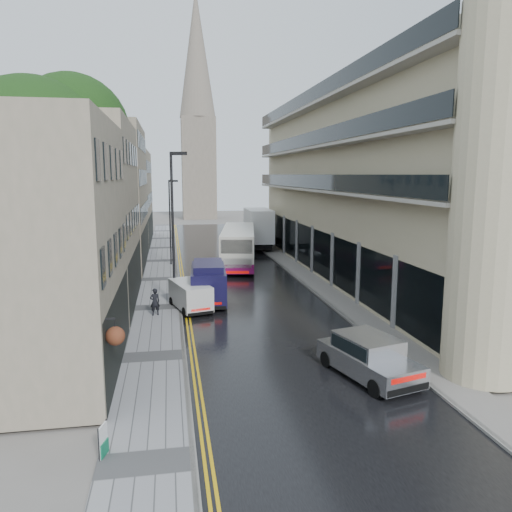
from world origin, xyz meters
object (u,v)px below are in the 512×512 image
object	(u,v)px
navy_van	(192,288)
cream_bus	(222,252)
lamp_post_near	(173,229)
white_van	(185,302)
tree_far	(81,196)
white_lorry	(249,231)
pedestrian	(155,302)
estate_sign	(103,440)
tree_near	(36,193)
silver_hatchback	(376,375)
lamp_post_far	(170,223)

from	to	relation	value
navy_van	cream_bus	bearing A→B (deg)	79.01
cream_bus	navy_van	distance (m)	11.84
cream_bus	lamp_post_near	size ratio (longest dim) A/B	1.30
white_van	navy_van	size ratio (longest dim) A/B	0.72
tree_far	white_lorry	distance (m)	17.64
cream_bus	navy_van	size ratio (longest dim) A/B	2.28
cream_bus	white_van	size ratio (longest dim) A/B	3.16
pedestrian	white_lorry	bearing A→B (deg)	-129.01
navy_van	estate_sign	world-z (taller)	navy_van
navy_van	tree_near	bearing A→B (deg)	174.05
tree_near	cream_bus	bearing A→B (deg)	40.46
tree_far	cream_bus	bearing A→B (deg)	-14.85
silver_hatchback	lamp_post_far	bearing A→B (deg)	88.96
silver_hatchback	estate_sign	distance (m)	9.50
white_lorry	white_van	xyz separation A→B (m)	(-7.48, -23.50, -1.31)
tree_near	navy_van	distance (m)	10.45
tree_near	lamp_post_far	xyz separation A→B (m)	(7.53, 13.66, -3.15)
lamp_post_far	estate_sign	size ratio (longest dim) A/B	8.03
pedestrian	silver_hatchback	bearing A→B (deg)	106.79
cream_bus	white_lorry	distance (m)	11.40
white_lorry	navy_van	distance (m)	23.21
lamp_post_near	estate_sign	xyz separation A→B (m)	(-2.22, -17.07, -4.11)
silver_hatchback	white_van	size ratio (longest dim) A/B	1.21
tree_far	white_lorry	xyz separation A→B (m)	(15.38, 7.65, -4.05)
tree_far	estate_sign	distance (m)	30.81
tree_near	lamp_post_near	world-z (taller)	tree_near
white_lorry	tree_far	bearing A→B (deg)	-152.20
tree_near	pedestrian	xyz separation A→B (m)	(6.54, -2.55, -6.05)
navy_van	estate_sign	size ratio (longest dim) A/B	5.72
cream_bus	white_van	bearing A→B (deg)	-96.00
white_van	pedestrian	size ratio (longest dim) A/B	2.44
cream_bus	tree_far	bearing A→B (deg)	174.41
cream_bus	silver_hatchback	xyz separation A→B (m)	(2.93, -24.40, -0.77)
white_lorry	lamp_post_near	bearing A→B (deg)	-110.06
estate_sign	cream_bus	bearing A→B (deg)	93.05
white_van	lamp_post_near	world-z (taller)	lamp_post_near
pedestrian	navy_van	bearing A→B (deg)	-171.04
white_van	lamp_post_far	world-z (taller)	lamp_post_far
tree_near	cream_bus	world-z (taller)	tree_near
tree_near	navy_van	world-z (taller)	tree_near
tree_far	pedestrian	distance (m)	17.59
tree_far	lamp_post_near	xyz separation A→B (m)	(7.37, -12.77, -1.54)
tree_far	white_lorry	bearing A→B (deg)	26.45
navy_van	pedestrian	world-z (taller)	navy_van
estate_sign	tree_far	bearing A→B (deg)	115.96
tree_near	lamp_post_near	bearing A→B (deg)	1.70
white_van	pedestrian	xyz separation A→B (m)	(-1.66, 0.30, 0.02)
tree_far	pedestrian	world-z (taller)	tree_far
pedestrian	lamp_post_far	distance (m)	16.50
pedestrian	estate_sign	world-z (taller)	pedestrian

